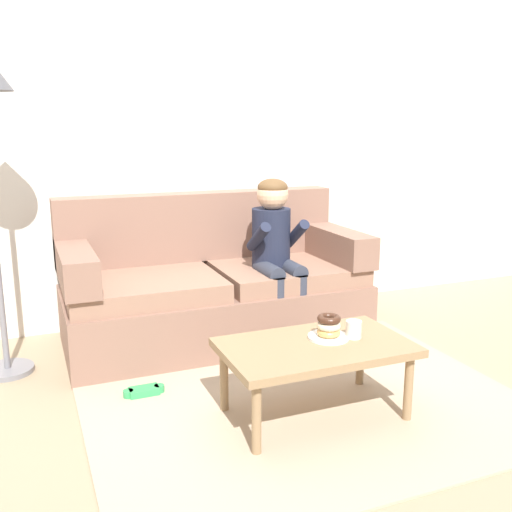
{
  "coord_description": "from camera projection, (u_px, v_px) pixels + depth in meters",
  "views": [
    {
      "loc": [
        -1.31,
        -2.79,
        1.45
      ],
      "look_at": [
        0.02,
        0.45,
        0.65
      ],
      "focal_mm": 40.54,
      "sensor_mm": 36.0,
      "label": 1
    }
  ],
  "objects": [
    {
      "name": "wall_back",
      "position": [
        206.0,
        131.0,
        4.27
      ],
      "size": [
        8.0,
        0.1,
        2.8
      ],
      "primitive_type": "cube",
      "color": "silver",
      "rests_on": "ground"
    },
    {
      "name": "ground",
      "position": [
        283.0,
        382.0,
        3.32
      ],
      "size": [
        10.0,
        10.0,
        0.0
      ],
      "primitive_type": "plane",
      "color": "#9E896B"
    },
    {
      "name": "donut_third",
      "position": [
        329.0,
        319.0,
        2.9
      ],
      "size": [
        0.16,
        0.16,
        0.04
      ],
      "primitive_type": "torus",
      "rotation": [
        0.0,
        0.0,
        2.74
      ],
      "color": "#422619",
      "rests_on": "donut_second"
    },
    {
      "name": "donut_second",
      "position": [
        329.0,
        326.0,
        2.91
      ],
      "size": [
        0.14,
        0.14,
        0.04
      ],
      "primitive_type": "torus",
      "rotation": [
        0.0,
        0.0,
        1.41
      ],
      "color": "beige",
      "rests_on": "donut"
    },
    {
      "name": "couch",
      "position": [
        213.0,
        288.0,
        3.96
      ],
      "size": [
        2.0,
        0.9,
        0.98
      ],
      "color": "#846051",
      "rests_on": "ground"
    },
    {
      "name": "coffee_table",
      "position": [
        315.0,
        352.0,
        2.86
      ],
      "size": [
        0.93,
        0.56,
        0.39
      ],
      "color": "#937551",
      "rests_on": "ground"
    },
    {
      "name": "area_rug",
      "position": [
        302.0,
        400.0,
        3.09
      ],
      "size": [
        2.26,
        1.82,
        0.01
      ],
      "primitive_type": "cube",
      "color": "tan",
      "rests_on": "ground"
    },
    {
      "name": "plate",
      "position": [
        328.0,
        337.0,
        2.92
      ],
      "size": [
        0.21,
        0.21,
        0.01
      ],
      "primitive_type": "cylinder",
      "color": "white",
      "rests_on": "coffee_table"
    },
    {
      "name": "person_child",
      "position": [
        276.0,
        244.0,
        3.84
      ],
      "size": [
        0.34,
        0.58,
        1.1
      ],
      "color": "#1E2338",
      "rests_on": "ground"
    },
    {
      "name": "toy_controller",
      "position": [
        144.0,
        392.0,
        3.15
      ],
      "size": [
        0.23,
        0.09,
        0.05
      ],
      "rotation": [
        0.0,
        0.0,
        -0.05
      ],
      "color": "#339E56",
      "rests_on": "ground"
    },
    {
      "name": "mug",
      "position": [
        354.0,
        329.0,
        2.92
      ],
      "size": [
        0.08,
        0.08,
        0.09
      ],
      "primitive_type": "cylinder",
      "color": "silver",
      "rests_on": "coffee_table"
    },
    {
      "name": "donut",
      "position": [
        329.0,
        332.0,
        2.92
      ],
      "size": [
        0.15,
        0.15,
        0.04
      ],
      "primitive_type": "torus",
      "rotation": [
        0.0,
        0.0,
        2.8
      ],
      "color": "tan",
      "rests_on": "plate"
    }
  ]
}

